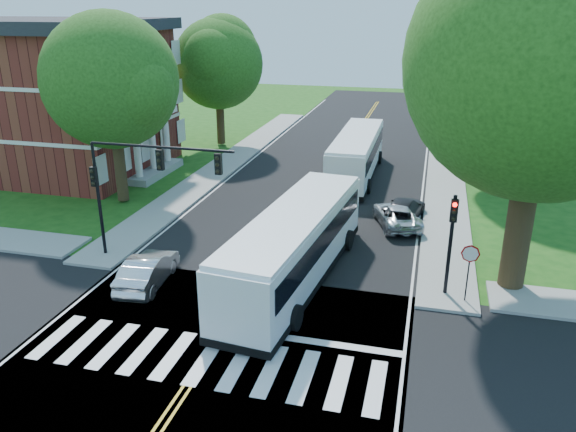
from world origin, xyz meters
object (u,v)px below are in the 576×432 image
(suv, at_px, (397,215))
(hatchback, at_px, (148,270))
(signal_ne, at_px, (452,232))
(dark_sedan, at_px, (404,209))
(bus_follow, at_px, (356,154))
(bus_lead, at_px, (295,245))
(signal_nw, at_px, (139,175))

(suv, bearing_deg, hatchback, 25.72)
(signal_ne, height_order, hatchback, signal_ne)
(dark_sedan, bearing_deg, signal_ne, 115.11)
(bus_follow, relative_size, hatchback, 2.85)
(dark_sedan, bearing_deg, bus_lead, 75.14)
(bus_follow, height_order, hatchback, bus_follow)
(bus_lead, xyz_separation_m, hatchback, (-6.23, -2.06, -1.04))
(signal_nw, bearing_deg, bus_lead, -1.30)
(bus_follow, distance_m, dark_sedan, 8.95)
(signal_ne, relative_size, bus_lead, 0.34)
(signal_nw, relative_size, suv, 1.61)
(hatchback, bearing_deg, bus_follow, -114.72)
(hatchback, bearing_deg, signal_nw, -66.76)
(signal_nw, xyz_separation_m, bus_lead, (7.46, -0.17, -2.62))
(suv, bearing_deg, signal_ne, 89.92)
(bus_follow, bearing_deg, signal_ne, 110.01)
(bus_lead, distance_m, bus_follow, 17.02)
(bus_follow, bearing_deg, suv, 111.31)
(signal_ne, xyz_separation_m, dark_sedan, (-2.32, 8.86, -2.32))
(hatchback, distance_m, suv, 14.28)
(signal_nw, distance_m, hatchback, 4.46)
(signal_ne, height_order, bus_lead, signal_ne)
(signal_nw, distance_m, suv, 14.31)
(bus_follow, bearing_deg, hatchback, 70.64)
(signal_nw, height_order, hatchback, signal_nw)
(signal_nw, bearing_deg, bus_follow, 65.15)
(signal_ne, distance_m, dark_sedan, 9.45)
(signal_ne, xyz_separation_m, hatchback, (-12.82, -2.24, -2.25))
(bus_follow, xyz_separation_m, dark_sedan, (3.93, -7.98, -1.02))
(dark_sedan, bearing_deg, hatchback, 57.05)
(bus_follow, relative_size, dark_sedan, 2.76)
(signal_ne, distance_m, bus_lead, 6.71)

